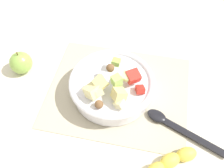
{
  "coord_description": "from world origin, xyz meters",
  "views": [
    {
      "loc": [
        -0.07,
        0.44,
        0.64
      ],
      "look_at": [
        0.02,
        0.01,
        0.05
      ],
      "focal_mm": 40.89,
      "sensor_mm": 36.0,
      "label": 1
    }
  ],
  "objects_px": {
    "banana_whole": "(171,162)",
    "serving_spoon": "(173,125)",
    "salad_bowl": "(112,86)",
    "whole_apple": "(21,63)"
  },
  "relations": [
    {
      "from": "serving_spoon",
      "to": "banana_whole",
      "type": "xyz_separation_m",
      "value": [
        0.0,
        0.11,
        0.01
      ]
    },
    {
      "from": "salad_bowl",
      "to": "banana_whole",
      "type": "bearing_deg",
      "value": 135.73
    },
    {
      "from": "salad_bowl",
      "to": "banana_whole",
      "type": "height_order",
      "value": "salad_bowl"
    },
    {
      "from": "banana_whole",
      "to": "serving_spoon",
      "type": "bearing_deg",
      "value": -90.09
    },
    {
      "from": "salad_bowl",
      "to": "banana_whole",
      "type": "distance_m",
      "value": 0.26
    },
    {
      "from": "banana_whole",
      "to": "salad_bowl",
      "type": "bearing_deg",
      "value": -44.27
    },
    {
      "from": "whole_apple",
      "to": "serving_spoon",
      "type": "bearing_deg",
      "value": 167.31
    },
    {
      "from": "whole_apple",
      "to": "banana_whole",
      "type": "distance_m",
      "value": 0.53
    },
    {
      "from": "serving_spoon",
      "to": "banana_whole",
      "type": "height_order",
      "value": "banana_whole"
    },
    {
      "from": "salad_bowl",
      "to": "whole_apple",
      "type": "height_order",
      "value": "salad_bowl"
    }
  ]
}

